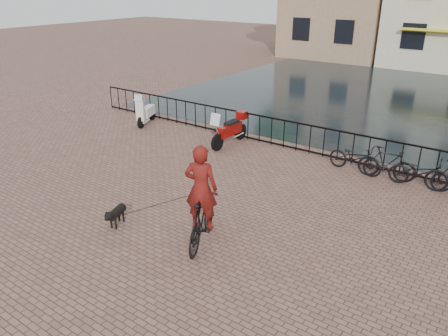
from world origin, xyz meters
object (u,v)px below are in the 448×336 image
Objects in this scene: scooter at (146,107)px; cyclist at (201,202)px; motorcycle at (230,126)px; dog at (117,215)px.

cyclist is at bearing -59.73° from scooter.
cyclist reaches higher than motorcycle.
motorcycle is (-1.03, 6.20, 0.42)m from dog.
scooter is at bearing -60.01° from cyclist.
dog is 6.30m from motorcycle.
motorcycle is at bearing 80.92° from dog.
cyclist is 1.74× the size of scooter.
dog is (-2.15, -0.58, -0.77)m from cyclist.
scooter reaches higher than motorcycle.
scooter is (-5.25, 6.27, 0.44)m from dog.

